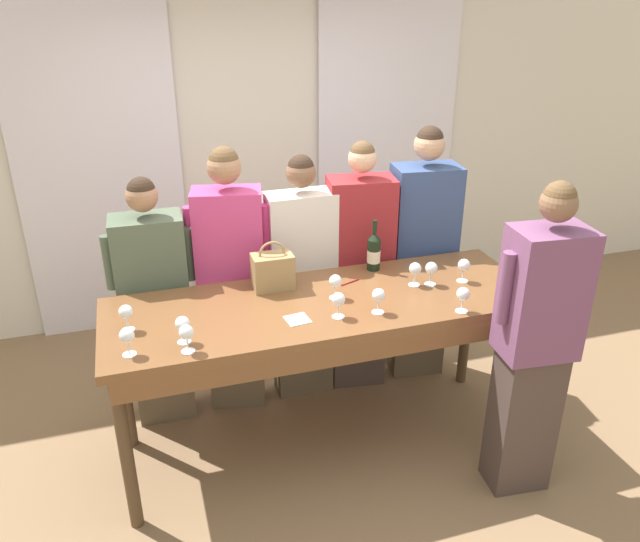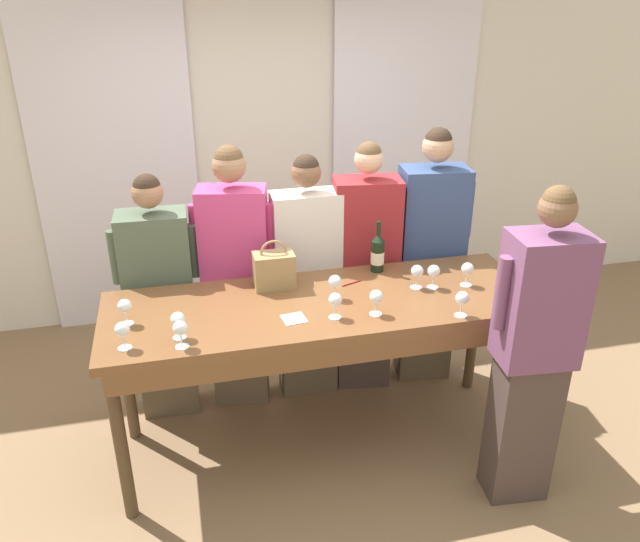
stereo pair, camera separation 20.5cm
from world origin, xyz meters
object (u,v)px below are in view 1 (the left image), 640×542
object	(u,v)px
wine_bottle	(374,252)
wine_glass_front_mid	(183,324)
tasting_bar	(326,318)
wine_glass_front_right	(335,282)
wine_glass_back_mid	(127,336)
wine_glass_back_left	(464,266)
wine_glass_back_right	(379,296)
wine_glass_near_host	(338,300)
guest_navy_coat	(421,256)
wine_glass_center_right	(431,269)
guest_olive_jacket	(155,304)
handbag	(273,271)
host_pouring	(535,345)
wine_glass_by_bottle	(415,269)
wine_glass_center_left	(186,333)
guest_pink_top	(232,281)
wine_glass_center_mid	(126,313)
guest_striped_shirt	(359,269)
guest_cream_sweater	(302,279)
wine_glass_front_left	(463,295)

from	to	relation	value
wine_bottle	wine_glass_front_mid	bearing A→B (deg)	-156.32
tasting_bar	wine_glass_front_right	size ratio (longest dim) A/B	16.97
wine_glass_front_mid	wine_glass_back_mid	xyz separation A→B (m)	(-0.27, -0.04, 0.00)
tasting_bar	wine_glass_back_left	distance (m)	0.90
wine_glass_back_right	wine_glass_near_host	bearing A→B (deg)	175.49
wine_glass_back_right	wine_glass_near_host	world-z (taller)	same
guest_navy_coat	wine_glass_center_right	bearing A→B (deg)	-111.50
tasting_bar	guest_olive_jacket	bearing A→B (deg)	145.83
guest_navy_coat	wine_glass_near_host	bearing A→B (deg)	-137.89
handbag	guest_olive_jacket	bearing A→B (deg)	153.00
wine_glass_back_mid	host_pouring	bearing A→B (deg)	-10.94
wine_glass_back_right	wine_bottle	bearing A→B (deg)	70.82
tasting_bar	wine_glass_by_bottle	bearing A→B (deg)	5.87
wine_glass_center_right	wine_glass_front_mid	bearing A→B (deg)	-171.04
wine_glass_back_left	wine_glass_center_left	bearing A→B (deg)	-169.50
wine_glass_center_left	wine_glass_back_right	bearing A→B (deg)	5.19
wine_glass_front_mid	wine_glass_center_right	world-z (taller)	same
handbag	guest_pink_top	xyz separation A→B (m)	(-0.19, 0.35, -0.20)
wine_glass_center_mid	wine_glass_front_mid	bearing A→B (deg)	-38.30
wine_glass_by_bottle	guest_striped_shirt	size ratio (longest dim) A/B	0.08
wine_glass_back_left	wine_glass_back_right	size ratio (longest dim) A/B	1.00
handbag	wine_glass_center_mid	xyz separation A→B (m)	(-0.84, -0.26, -0.01)
tasting_bar	wine_bottle	xyz separation A→B (m)	(0.43, 0.35, 0.22)
tasting_bar	wine_glass_back_left	size ratio (longest dim) A/B	16.97
wine_glass_center_left	wine_glass_center_mid	size ratio (longest dim) A/B	1.00
wine_glass_front_right	wine_glass_center_mid	xyz separation A→B (m)	(-1.15, -0.03, 0.00)
wine_glass_by_bottle	guest_cream_sweater	distance (m)	0.82
wine_glass_back_mid	guest_striped_shirt	world-z (taller)	guest_striped_shirt
wine_glass_near_host	host_pouring	size ratio (longest dim) A/B	0.08
tasting_bar	wine_glass_center_left	xyz separation A→B (m)	(-0.80, -0.29, 0.20)
wine_glass_center_left	wine_glass_back_right	distance (m)	1.04
wine_glass_front_mid	wine_glass_front_right	xyz separation A→B (m)	(0.88, 0.24, -0.00)
wine_bottle	wine_glass_center_left	world-z (taller)	wine_bottle
guest_olive_jacket	guest_striped_shirt	world-z (taller)	guest_striped_shirt
wine_glass_front_left	guest_cream_sweater	world-z (taller)	guest_cream_sweater
wine_glass_back_right	wine_glass_back_left	bearing A→B (deg)	18.73
tasting_bar	wine_glass_center_mid	world-z (taller)	wine_glass_center_mid
wine_glass_center_left	wine_glass_center_right	size ratio (longest dim) A/B	1.00
handbag	guest_olive_jacket	world-z (taller)	guest_olive_jacket
guest_pink_top	wine_glass_by_bottle	bearing A→B (deg)	-29.25
wine_glass_center_mid	wine_glass_back_mid	distance (m)	0.25
guest_navy_coat	wine_glass_back_right	bearing A→B (deg)	-128.97
wine_glass_near_host	guest_striped_shirt	xyz separation A→B (m)	(0.43, 0.80, -0.22)
wine_glass_center_left	host_pouring	distance (m)	1.80
wine_glass_front_right	wine_glass_back_right	bearing A→B (deg)	-54.58
handbag	wine_glass_center_left	world-z (taller)	handbag
wine_glass_center_left	guest_striped_shirt	xyz separation A→B (m)	(1.24, 0.91, -0.22)
wine_glass_center_mid	wine_glass_front_right	bearing A→B (deg)	1.31
guest_navy_coat	tasting_bar	bearing A→B (deg)	-145.33
wine_glass_back_mid	wine_glass_near_host	size ratio (longest dim) A/B	1.00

